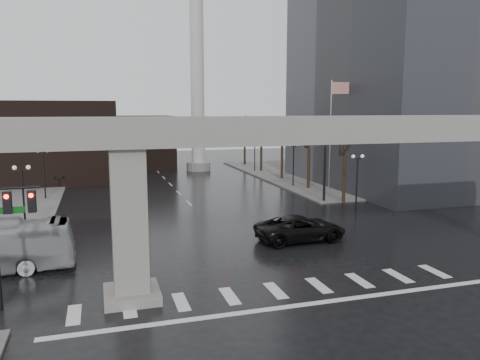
{
  "coord_description": "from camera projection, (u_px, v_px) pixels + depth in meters",
  "views": [
    {
      "loc": [
        -8.27,
        -21.94,
        9.06
      ],
      "look_at": [
        0.48,
        6.69,
        4.5
      ],
      "focal_mm": 35.0,
      "sensor_mm": 36.0,
      "label": 1
    }
  ],
  "objects": [
    {
      "name": "pickup_truck",
      "position": [
        301.0,
        228.0,
        32.35
      ],
      "size": [
        6.43,
        3.16,
        1.76
      ],
      "primitive_type": "imported",
      "rotation": [
        0.0,
        0.0,
        1.61
      ],
      "color": "black",
      "rests_on": "ground"
    },
    {
      "name": "signal_left_pole",
      "position": [
        8.0,
        222.0,
        20.82
      ],
      "size": [
        2.3,
        0.3,
        6.0
      ],
      "color": "black",
      "rests_on": "ground"
    },
    {
      "name": "tree_right_3",
      "position": [
        261.0,
        151.0,
        67.97
      ],
      "size": [
        1.11,
        1.66,
        8.02
      ],
      "color": "black",
      "rests_on": "ground"
    },
    {
      "name": "tree_right_0",
      "position": [
        344.0,
        174.0,
        45.3
      ],
      "size": [
        1.09,
        1.58,
        7.5
      ],
      "color": "black",
      "rests_on": "ground"
    },
    {
      "name": "lamp_right_1",
      "position": [
        294.0,
        157.0,
        54.34
      ],
      "size": [
        1.22,
        0.32,
        5.11
      ],
      "color": "black",
      "rests_on": "ground"
    },
    {
      "name": "lamp_left_1",
      "position": [
        44.0,
        166.0,
        46.55
      ],
      "size": [
        1.22,
        0.32,
        5.11
      ],
      "color": "black",
      "rests_on": "ground"
    },
    {
      "name": "building_far_mid",
      "position": [
        140.0,
        142.0,
        72.48
      ],
      "size": [
        10.0,
        10.0,
        8.0
      ],
      "primitive_type": "cube",
      "color": "black",
      "rests_on": "ground"
    },
    {
      "name": "tree_right_4",
      "position": [
        245.0,
        147.0,
        75.52
      ],
      "size": [
        1.12,
        1.69,
        8.19
      ],
      "color": "black",
      "rests_on": "ground"
    },
    {
      "name": "lamp_left_0",
      "position": [
        23.0,
        188.0,
        33.31
      ],
      "size": [
        1.22,
        0.32,
        5.11
      ],
      "color": "black",
      "rests_on": "ground"
    },
    {
      "name": "flagpole_assembly",
      "position": [
        333.0,
        124.0,
        48.58
      ],
      "size": [
        2.06,
        0.12,
        12.0
      ],
      "color": "silver",
      "rests_on": "ground"
    },
    {
      "name": "lamp_right_2",
      "position": [
        255.0,
        148.0,
        67.58
      ],
      "size": [
        1.22,
        0.32,
        5.11
      ],
      "color": "black",
      "rests_on": "ground"
    },
    {
      "name": "elevated_guideway",
      "position": [
        293.0,
        152.0,
        23.82
      ],
      "size": [
        48.0,
        2.6,
        8.7
      ],
      "color": "gray",
      "rests_on": "ground"
    },
    {
      "name": "office_tower",
      "position": [
        419.0,
        5.0,
        54.0
      ],
      "size": [
        22.0,
        26.0,
        42.0
      ],
      "primitive_type": "cube",
      "color": "#58585C",
      "rests_on": "ground"
    },
    {
      "name": "sidewalk_ne",
      "position": [
        352.0,
        173.0,
        66.03
      ],
      "size": [
        28.0,
        36.0,
        0.15
      ],
      "primitive_type": "cube",
      "color": "slate",
      "rests_on": "ground"
    },
    {
      "name": "lamp_left_2",
      "position": [
        55.0,
        153.0,
        59.78
      ],
      "size": [
        1.22,
        0.32,
        5.11
      ],
      "color": "black",
      "rests_on": "ground"
    },
    {
      "name": "lamp_right_0",
      "position": [
        357.0,
        173.0,
        41.11
      ],
      "size": [
        1.22,
        0.32,
        5.11
      ],
      "color": "black",
      "rests_on": "ground"
    },
    {
      "name": "smokestack",
      "position": [
        197.0,
        79.0,
        67.71
      ],
      "size": [
        3.6,
        3.6,
        30.0
      ],
      "color": "beige",
      "rests_on": "ground"
    },
    {
      "name": "ground",
      "position": [
        269.0,
        284.0,
        24.49
      ],
      "size": [
        160.0,
        160.0,
        0.0
      ],
      "primitive_type": "plane",
      "color": "black",
      "rests_on": "ground"
    },
    {
      "name": "signal_mast_arm",
      "position": [
        289.0,
        144.0,
        43.99
      ],
      "size": [
        12.12,
        0.43,
        8.0
      ],
      "color": "black",
      "rests_on": "ground"
    },
    {
      "name": "building_far_left",
      "position": [
        50.0,
        141.0,
        59.41
      ],
      "size": [
        16.0,
        14.0,
        10.0
      ],
      "primitive_type": "cube",
      "color": "black",
      "rests_on": "ground"
    },
    {
      "name": "tree_right_1",
      "position": [
        309.0,
        164.0,
        52.86
      ],
      "size": [
        1.09,
        1.61,
        7.67
      ],
      "color": "black",
      "rests_on": "ground"
    },
    {
      "name": "tree_right_2",
      "position": [
        282.0,
        157.0,
        60.41
      ],
      "size": [
        1.1,
        1.63,
        7.85
      ],
      "color": "black",
      "rests_on": "ground"
    }
  ]
}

